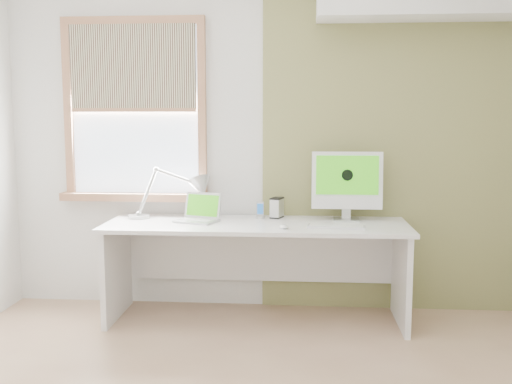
# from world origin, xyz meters

# --- Properties ---
(room) EXTENTS (4.04, 3.54, 2.64)m
(room) POSITION_xyz_m (0.00, 0.00, 1.30)
(room) COLOR tan
(room) RESTS_ON ground
(accent_wall) EXTENTS (2.00, 0.02, 2.60)m
(accent_wall) POSITION_xyz_m (1.00, 1.74, 1.30)
(accent_wall) COLOR olive
(accent_wall) RESTS_ON room
(window) EXTENTS (1.20, 0.14, 1.42)m
(window) POSITION_xyz_m (-1.00, 1.71, 1.54)
(window) COLOR #A26D4D
(window) RESTS_ON room
(desk) EXTENTS (2.20, 0.70, 0.73)m
(desk) POSITION_xyz_m (-0.02, 1.44, 0.53)
(desk) COLOR white
(desk) RESTS_ON room
(desk_lamp) EXTENTS (0.71, 0.32, 0.39)m
(desk_lamp) POSITION_xyz_m (-0.55, 1.59, 0.93)
(desk_lamp) COLOR silver
(desk_lamp) RESTS_ON desk
(laptop) EXTENTS (0.35, 0.32, 0.21)m
(laptop) POSITION_xyz_m (-0.45, 1.43, 0.78)
(laptop) COLOR silver
(laptop) RESTS_ON desk
(phone_dock) EXTENTS (0.08, 0.08, 0.13)m
(phone_dock) POSITION_xyz_m (-0.01, 1.58, 0.77)
(phone_dock) COLOR silver
(phone_dock) RESTS_ON desk
(external_drive) EXTENTS (0.11, 0.14, 0.16)m
(external_drive) POSITION_xyz_m (0.12, 1.62, 0.81)
(external_drive) COLOR silver
(external_drive) RESTS_ON desk
(imac) EXTENTS (0.52, 0.17, 0.51)m
(imac) POSITION_xyz_m (0.64, 1.56, 1.02)
(imac) COLOR silver
(imac) RESTS_ON desk
(keyboard) EXTENTS (0.41, 0.16, 0.02)m
(keyboard) POSITION_xyz_m (0.55, 1.24, 0.74)
(keyboard) COLOR white
(keyboard) RESTS_ON desk
(mouse) EXTENTS (0.07, 0.10, 0.03)m
(mouse) POSITION_xyz_m (0.18, 1.18, 0.74)
(mouse) COLOR white
(mouse) RESTS_ON desk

